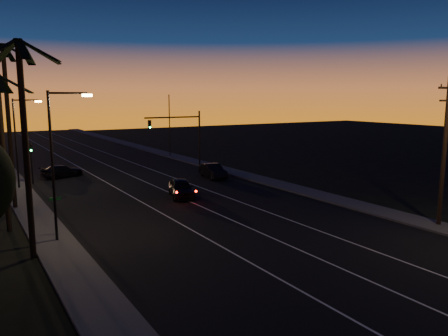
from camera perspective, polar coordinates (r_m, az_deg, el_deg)
road at (r=40.76m, az=-8.29°, el=-3.05°), size 20.00×170.00×0.01m
sidewalk_left at (r=37.91m, az=-24.08°, el=-4.59°), size 2.40×170.00×0.16m
sidewalk_right at (r=46.20m, az=4.57°, el=-1.44°), size 2.40×170.00×0.16m
lane_stripe_left at (r=39.71m, az=-12.27°, el=-3.48°), size 0.12×160.00×0.01m
lane_stripe_mid at (r=40.96m, az=-7.64°, el=-2.97°), size 0.12×160.00×0.01m
lane_stripe_right at (r=42.45m, az=-3.32°, el=-2.46°), size 0.12×160.00×0.01m
palm_near at (r=24.90m, az=-24.65°, el=4.86°), size 4.25×4.16×11.53m
palm_mid at (r=30.86m, az=-27.03°, el=3.84°), size 4.25×4.16×10.03m
palm_far at (r=36.85m, az=-26.40°, el=6.72°), size 4.25×4.16×12.53m
streetlight_left_near at (r=27.32m, az=-20.97°, el=1.70°), size 2.55×0.26×9.00m
streetlight_left_far at (r=45.08m, az=-25.21°, el=3.84°), size 2.55×0.26×8.50m
street_sign at (r=28.93m, az=-21.12°, el=-5.31°), size 0.70×0.06×2.60m
utility_pole at (r=32.05m, az=26.86°, el=2.33°), size 2.20×0.28×10.00m
signal_mast at (r=52.04m, az=-5.53°, el=4.97°), size 7.10×0.41×7.00m
signal_post at (r=47.40m, az=-23.88°, el=1.51°), size 0.28×0.37×4.20m
far_pole_left at (r=61.98m, az=-27.26°, el=4.40°), size 0.14×0.14×9.00m
far_pole_right at (r=64.55m, az=-7.13°, el=5.50°), size 0.14×0.14×9.00m
lead_car at (r=38.18m, az=-5.63°, el=-2.62°), size 3.21×5.46×1.58m
right_car at (r=46.85m, az=-1.45°, el=-0.40°), size 2.17×4.80×1.53m
cross_car at (r=50.46m, az=-20.38°, el=-0.40°), size 4.96×3.30×1.34m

